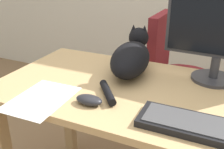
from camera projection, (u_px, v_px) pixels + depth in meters
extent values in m
cube|color=tan|center=(156.00, 95.00, 1.12)|extent=(1.44, 0.68, 0.03)
cube|color=tan|center=(69.00, 107.00, 1.75)|extent=(0.06, 0.06, 0.72)
cylinder|color=black|center=(176.00, 141.00, 1.96)|extent=(0.48, 0.48, 0.04)
cylinder|color=black|center=(180.00, 115.00, 1.86)|extent=(0.06, 0.06, 0.50)
cylinder|color=maroon|center=(184.00, 80.00, 1.75)|extent=(0.44, 0.44, 0.06)
cube|color=maroon|center=(160.00, 44.00, 1.73)|extent=(0.07, 0.35, 0.40)
cylinder|color=#333338|center=(213.00, 78.00, 1.22)|extent=(0.20, 0.20, 0.01)
cylinder|color=#333338|center=(215.00, 67.00, 1.20)|extent=(0.04, 0.04, 0.10)
cube|color=#333338|center=(222.00, 24.00, 1.12)|extent=(0.48, 0.05, 0.30)
cube|color=black|center=(222.00, 25.00, 1.11)|extent=(0.45, 0.03, 0.27)
cube|color=black|center=(204.00, 128.00, 0.86)|extent=(0.44, 0.15, 0.02)
cube|color=#444447|center=(205.00, 124.00, 0.85)|extent=(0.40, 0.12, 0.00)
ellipsoid|color=black|center=(130.00, 59.00, 1.27)|extent=(0.23, 0.38, 0.15)
sphere|color=black|center=(139.00, 38.00, 1.43)|extent=(0.11, 0.11, 0.11)
cone|color=black|center=(134.00, 28.00, 1.42)|extent=(0.04, 0.04, 0.04)
cone|color=black|center=(145.00, 29.00, 1.41)|extent=(0.04, 0.04, 0.04)
cylinder|color=black|center=(108.00, 92.00, 1.07)|extent=(0.14, 0.16, 0.03)
ellipsoid|color=#232328|center=(89.00, 100.00, 1.01)|extent=(0.11, 0.06, 0.04)
cube|color=white|center=(41.00, 99.00, 1.06)|extent=(0.22, 0.30, 0.00)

